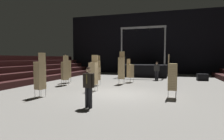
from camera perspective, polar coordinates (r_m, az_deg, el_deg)
name	(u,v)px	position (r m, az deg, el deg)	size (l,w,h in m)	color
ground_plane	(118,95)	(10.69, 1.91, -7.56)	(22.00, 30.00, 0.10)	slate
arena_end_wall	(148,43)	(25.35, 10.97, 8.03)	(22.00, 0.30, 8.00)	black
bleacher_bank_left	(6,70)	(16.30, -29.69, -0.01)	(3.75, 24.00, 2.25)	black
stage_riser	(144,70)	(21.47, 9.75, 0.07)	(5.03, 3.46, 5.32)	black
man_with_tie	(88,85)	(7.67, -7.20, -4.49)	(0.57, 0.32, 1.68)	black
chair_stack_front_left	(172,76)	(9.95, 17.88, -1.82)	(0.45, 0.45, 2.22)	#B2B5BA
chair_stack_front_right	(97,67)	(19.53, -4.48, 1.06)	(0.50, 0.50, 2.31)	#B2B5BA
chair_stack_mid_left	(97,73)	(13.88, -4.67, -1.03)	(0.47, 0.47, 1.79)	#B2B5BA
chair_stack_mid_right	(68,69)	(15.83, -13.27, 0.37)	(0.62, 0.62, 2.31)	#B2B5BA
chair_stack_mid_centre	(93,72)	(15.98, -5.78, -0.57)	(0.54, 0.54, 1.71)	#B2B5BA
chair_stack_rear_left	(40,75)	(10.42, -21.10, -1.42)	(0.54, 0.54, 2.31)	#B2B5BA
chair_stack_rear_right	(93,73)	(11.58, -5.70, -0.92)	(0.47, 0.47, 2.22)	#B2B5BA
chair_stack_rear_centre	(121,68)	(14.58, 2.89, 0.69)	(0.45, 0.45, 2.56)	#B2B5BA
chair_stack_aisle_left	(65,70)	(14.43, -14.18, -0.12)	(0.61, 0.61, 2.22)	#B2B5BA
chair_stack_aisle_right	(130,71)	(15.72, 5.57, -0.18)	(0.60, 0.60, 1.96)	#B2B5BA
crew_worker_near_stage	(157,70)	(17.62, 13.45, 0.06)	(0.55, 0.38, 1.70)	black
equipment_road_case	(202,77)	(18.80, 25.85, -1.99)	(0.90, 0.60, 0.61)	black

